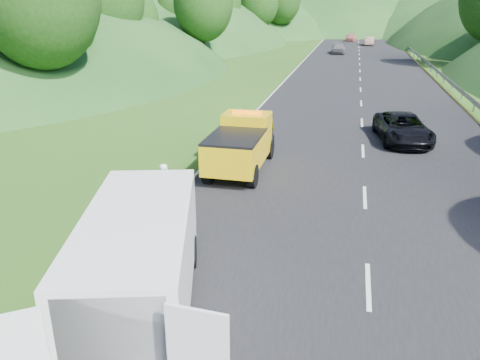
% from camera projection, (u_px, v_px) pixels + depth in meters
% --- Properties ---
extents(ground, '(320.00, 320.00, 0.00)m').
position_uv_depth(ground, '(266.00, 238.00, 14.37)').
color(ground, '#38661E').
rests_on(ground, ground).
extents(road_surface, '(14.00, 200.00, 0.02)m').
position_uv_depth(road_surface, '(360.00, 71.00, 50.16)').
color(road_surface, black).
rests_on(road_surface, ground).
extents(guardrail, '(0.06, 140.00, 1.52)m').
position_uv_depth(guardrail, '(418.00, 60.00, 59.98)').
color(guardrail, gray).
rests_on(guardrail, ground).
extents(tree_line_left, '(14.00, 140.00, 14.00)m').
position_uv_depth(tree_line_left, '(215.00, 50.00, 73.09)').
color(tree_line_left, '#274D16').
rests_on(tree_line_left, ground).
extents(hills_backdrop, '(201.00, 288.60, 44.00)m').
position_uv_depth(hills_backdrop, '(371.00, 29.00, 135.67)').
color(hills_backdrop, '#2D5B23').
rests_on(hills_backdrop, ground).
extents(tow_truck, '(2.12, 5.55, 2.38)m').
position_uv_depth(tow_truck, '(241.00, 144.00, 19.91)').
color(tow_truck, black).
rests_on(tow_truck, ground).
extents(white_van, '(4.83, 7.59, 2.50)m').
position_uv_depth(white_van, '(141.00, 254.00, 10.61)').
color(white_van, black).
rests_on(white_van, ground).
extents(woman, '(0.54, 0.66, 1.62)m').
position_uv_depth(woman, '(167.00, 208.00, 16.50)').
color(woman, silver).
rests_on(woman, ground).
extents(child, '(0.53, 0.55, 0.89)m').
position_uv_depth(child, '(170.00, 239.00, 14.34)').
color(child, '#CCC86C').
rests_on(child, ground).
extents(suitcase, '(0.39, 0.31, 0.55)m').
position_uv_depth(suitcase, '(108.00, 214.00, 15.39)').
color(suitcase, brown).
rests_on(suitcase, ground).
extents(passing_suv, '(3.02, 5.37, 1.42)m').
position_uv_depth(passing_suv, '(401.00, 141.00, 24.47)').
color(passing_suv, black).
rests_on(passing_suv, ground).
extents(dist_car_a, '(1.88, 4.66, 1.59)m').
position_uv_depth(dist_car_a, '(338.00, 54.00, 67.65)').
color(dist_car_a, '#535358').
rests_on(dist_car_a, ground).
extents(dist_car_b, '(1.54, 4.41, 1.45)m').
position_uv_depth(dist_car_b, '(369.00, 46.00, 80.95)').
color(dist_car_b, '#805C55').
rests_on(dist_car_b, ground).
extents(dist_car_c, '(1.94, 4.78, 1.39)m').
position_uv_depth(dist_car_c, '(351.00, 41.00, 90.45)').
color(dist_car_c, '#A95A54').
rests_on(dist_car_c, ground).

